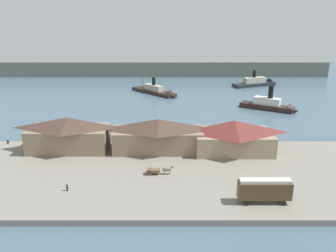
# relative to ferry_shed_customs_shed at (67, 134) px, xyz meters

# --- Properties ---
(ground_plane) EXTENTS (320.00, 320.00, 0.00)m
(ground_plane) POSITION_rel_ferry_shed_customs_shed_xyz_m (21.45, 9.59, -5.39)
(ground_plane) COLOR #476070
(quay_promenade) EXTENTS (110.00, 36.00, 1.20)m
(quay_promenade) POSITION_rel_ferry_shed_customs_shed_xyz_m (21.45, -12.41, -4.79)
(quay_promenade) COLOR gray
(quay_promenade) RESTS_ON ground
(seawall_edge) EXTENTS (110.00, 0.80, 1.00)m
(seawall_edge) POSITION_rel_ferry_shed_customs_shed_xyz_m (21.45, 5.99, -4.89)
(seawall_edge) COLOR #666159
(seawall_edge) RESTS_ON ground
(ferry_shed_customs_shed) EXTENTS (19.33, 9.26, 8.26)m
(ferry_shed_customs_shed) POSITION_rel_ferry_shed_customs_shed_xyz_m (0.00, 0.00, 0.00)
(ferry_shed_customs_shed) COLOR #847056
(ferry_shed_customs_shed) RESTS_ON quay_promenade
(ferry_shed_east_terminal) EXTENTS (21.81, 8.67, 8.00)m
(ferry_shed_east_terminal) POSITION_rel_ferry_shed_customs_shed_xyz_m (21.85, -0.45, -0.13)
(ferry_shed_east_terminal) COLOR #847056
(ferry_shed_east_terminal) RESTS_ON quay_promenade
(ferry_shed_west_terminal) EXTENTS (18.70, 10.59, 7.81)m
(ferry_shed_west_terminal) POSITION_rel_ferry_shed_customs_shed_xyz_m (39.99, -0.97, -0.22)
(ferry_shed_west_terminal) COLOR #998466
(ferry_shed_west_terminal) RESTS_ON quay_promenade
(street_tram) EXTENTS (9.26, 2.46, 4.52)m
(street_tram) POSITION_rel_ferry_shed_customs_shed_xyz_m (41.16, -24.82, -1.57)
(street_tram) COLOR #4C381E
(street_tram) RESTS_ON quay_promenade
(horse_cart) EXTENTS (5.70, 1.43, 1.87)m
(horse_cart) POSITION_rel_ferry_shed_customs_shed_xyz_m (22.24, -13.59, -3.26)
(horse_cart) COLOR brown
(horse_cart) RESTS_ON quay_promenade
(pedestrian_standing_center) EXTENTS (0.37, 0.37, 1.51)m
(pedestrian_standing_center) POSITION_rel_ferry_shed_customs_shed_xyz_m (5.14, -20.61, -3.51)
(pedestrian_standing_center) COLOR #232328
(pedestrian_standing_center) RESTS_ON quay_promenade
(mooring_post_center_east) EXTENTS (0.44, 0.44, 0.90)m
(mooring_post_center_east) POSITION_rel_ferry_shed_customs_shed_xyz_m (-17.12, 4.26, -3.74)
(mooring_post_center_east) COLOR black
(mooring_post_center_east) RESTS_ON quay_promenade
(ferry_near_quay) EXTENTS (19.99, 14.29, 9.97)m
(ferry_near_quay) POSITION_rel_ferry_shed_customs_shed_xyz_m (61.58, 40.85, -3.71)
(ferry_near_quay) COLOR black
(ferry_near_quay) RESTS_ON ground
(ferry_approaching_west) EXTENTS (23.35, 12.82, 9.15)m
(ferry_approaching_west) POSITION_rel_ferry_shed_customs_shed_xyz_m (67.70, 84.47, -3.97)
(ferry_approaching_west) COLOR #23282D
(ferry_approaching_west) RESTS_ON ground
(ferry_approaching_east) EXTENTS (21.33, 21.67, 8.73)m
(ferry_approaching_east) POSITION_rel_ferry_shed_customs_shed_xyz_m (20.18, 65.64, -4.23)
(ferry_approaching_east) COLOR black
(ferry_approaching_east) RESTS_ON ground
(far_headland) EXTENTS (180.00, 24.00, 8.00)m
(far_headland) POSITION_rel_ferry_shed_customs_shed_xyz_m (21.45, 119.59, -1.39)
(far_headland) COLOR #60665B
(far_headland) RESTS_ON ground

